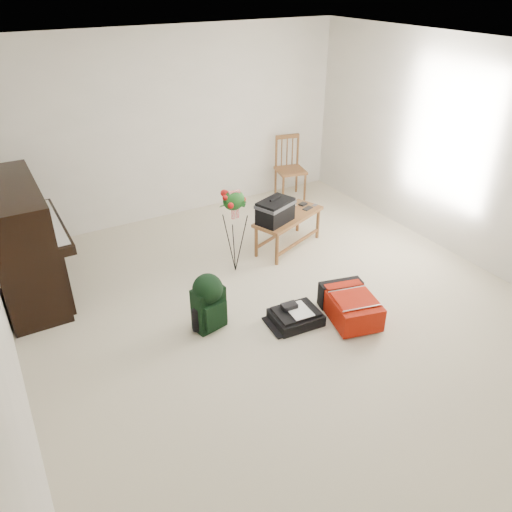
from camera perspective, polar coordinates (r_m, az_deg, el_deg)
floor at (r=5.26m, az=2.88°, el=-5.97°), size 5.00×5.50×0.01m
ceiling at (r=4.29m, az=3.79°, el=22.09°), size 5.00×5.50×0.01m
wall_back at (r=6.97m, az=-9.44°, el=14.38°), size 5.00×0.04×2.50m
wall_right at (r=6.28m, az=23.18°, el=10.64°), size 0.04×5.50×2.50m
piano at (r=5.72m, az=-25.12°, el=1.21°), size 0.71×1.50×1.25m
bench at (r=6.08m, az=2.33°, el=5.18°), size 1.06×0.72×0.76m
dining_chair at (r=7.68m, az=3.83°, el=9.95°), size 0.49×0.49×0.94m
red_suitcase at (r=5.15m, az=10.41°, el=-5.37°), size 0.57×0.74×0.28m
black_duffel at (r=5.04m, az=4.56°, el=-6.86°), size 0.50×0.42×0.20m
green_backpack at (r=4.83m, az=-5.45°, el=-4.98°), size 0.33×0.31×0.60m
flower_stand at (r=5.64m, az=-2.47°, el=2.77°), size 0.35×0.35×1.04m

